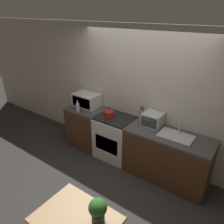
% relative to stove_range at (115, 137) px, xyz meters
% --- Properties ---
extents(ground_plane, '(16.00, 16.00, 0.00)m').
position_rel_stove_range_xyz_m(ground_plane, '(0.36, -0.74, -0.45)').
color(ground_plane, '#33302D').
extents(wall_back, '(10.00, 0.06, 2.60)m').
position_rel_stove_range_xyz_m(wall_back, '(0.36, 0.34, 0.85)').
color(wall_back, beige).
rests_on(wall_back, ground_plane).
extents(counter_left_run, '(0.77, 0.62, 0.90)m').
position_rel_stove_range_xyz_m(counter_left_run, '(-0.75, 0.00, 0.00)').
color(counter_left_run, '#4C2D19').
rests_on(counter_left_run, ground_plane).
extents(counter_right_run, '(1.48, 0.62, 0.90)m').
position_rel_stove_range_xyz_m(counter_right_run, '(1.11, 0.00, 0.00)').
color(counter_right_run, '#4C2D19').
rests_on(counter_right_run, ground_plane).
extents(stove_range, '(0.73, 0.62, 0.90)m').
position_rel_stove_range_xyz_m(stove_range, '(0.00, 0.00, 0.00)').
color(stove_range, silver).
rests_on(stove_range, ground_plane).
extents(kettle, '(0.19, 0.19, 0.20)m').
position_rel_stove_range_xyz_m(kettle, '(-0.12, -0.04, 0.54)').
color(kettle, maroon).
rests_on(kettle, stove_range).
extents(microwave, '(0.55, 0.38, 0.28)m').
position_rel_stove_range_xyz_m(microwave, '(-0.82, 0.10, 0.59)').
color(microwave, silver).
rests_on(microwave, counter_left_run).
extents(bottle, '(0.07, 0.07, 0.24)m').
position_rel_stove_range_xyz_m(bottle, '(-0.78, -0.22, 0.54)').
color(bottle, silver).
rests_on(bottle, counter_left_run).
extents(knife_block, '(0.09, 0.07, 0.27)m').
position_rel_stove_range_xyz_m(knife_block, '(0.46, 0.20, 0.56)').
color(knife_block, tan).
rests_on(knife_block, counter_right_run).
extents(toaster_oven, '(0.34, 0.31, 0.24)m').
position_rel_stove_range_xyz_m(toaster_oven, '(0.72, 0.13, 0.57)').
color(toaster_oven, silver).
rests_on(toaster_oven, counter_right_run).
extents(sink_basin, '(0.56, 0.35, 0.24)m').
position_rel_stove_range_xyz_m(sink_basin, '(1.22, 0.01, 0.47)').
color(sink_basin, silver).
rests_on(sink_basin, counter_right_run).
extents(potted_plant, '(0.20, 0.20, 0.28)m').
position_rel_stove_range_xyz_m(potted_plant, '(1.11, -1.90, 0.49)').
color(potted_plant, '#424247').
rests_on(potted_plant, dining_table).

